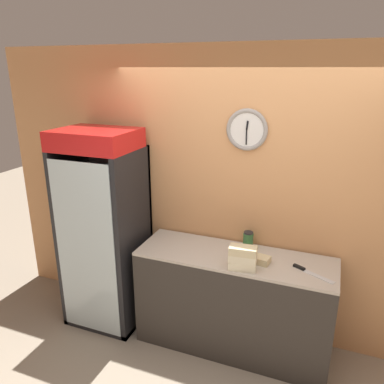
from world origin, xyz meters
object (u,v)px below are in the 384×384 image
(chefs_knife, at_px, (307,271))
(sandwich_stack_bottom, at_px, (242,265))
(sandwich_flat_left, at_px, (256,259))
(condiment_jar, at_px, (248,239))
(sandwich_stack_top, at_px, (243,251))
(beverage_cooler, at_px, (106,219))
(sandwich_stack_middle, at_px, (243,258))

(chefs_knife, bearing_deg, sandwich_stack_bottom, -164.12)
(sandwich_flat_left, xyz_separation_m, condiment_jar, (-0.13, 0.25, 0.04))
(sandwich_stack_top, bearing_deg, condiment_jar, 96.90)
(sandwich_stack_top, bearing_deg, beverage_cooler, 171.59)
(sandwich_stack_middle, height_order, chefs_knife, sandwich_stack_middle)
(beverage_cooler, height_order, sandwich_flat_left, beverage_cooler)
(sandwich_flat_left, bearing_deg, beverage_cooler, 178.12)
(sandwich_stack_middle, relative_size, sandwich_flat_left, 0.95)
(sandwich_stack_middle, distance_m, chefs_knife, 0.53)
(beverage_cooler, bearing_deg, sandwich_flat_left, -1.88)
(beverage_cooler, height_order, sandwich_stack_middle, beverage_cooler)
(sandwich_stack_middle, height_order, sandwich_flat_left, sandwich_stack_middle)
(sandwich_flat_left, bearing_deg, sandwich_stack_bottom, -116.51)
(sandwich_stack_top, relative_size, sandwich_flat_left, 0.95)
(beverage_cooler, height_order, chefs_knife, beverage_cooler)
(sandwich_flat_left, height_order, chefs_knife, sandwich_flat_left)
(sandwich_flat_left, relative_size, chefs_knife, 0.72)
(sandwich_stack_middle, distance_m, sandwich_flat_left, 0.19)
(sandwich_stack_bottom, bearing_deg, sandwich_flat_left, 63.49)
(sandwich_stack_bottom, distance_m, condiment_jar, 0.41)
(sandwich_stack_top, xyz_separation_m, condiment_jar, (-0.05, 0.41, -0.09))
(sandwich_stack_bottom, relative_size, sandwich_flat_left, 0.97)
(beverage_cooler, distance_m, sandwich_stack_bottom, 1.45)
(sandwich_stack_middle, bearing_deg, beverage_cooler, 171.59)
(chefs_knife, bearing_deg, sandwich_stack_top, -164.12)
(sandwich_stack_bottom, bearing_deg, beverage_cooler, 171.59)
(sandwich_stack_bottom, height_order, chefs_knife, sandwich_stack_bottom)
(sandwich_stack_middle, xyz_separation_m, sandwich_stack_top, (0.00, 0.00, 0.07))
(sandwich_stack_bottom, bearing_deg, sandwich_stack_middle, 0.00)
(sandwich_stack_bottom, xyz_separation_m, condiment_jar, (-0.05, 0.41, 0.04))
(sandwich_flat_left, bearing_deg, sandwich_stack_middle, -116.51)
(sandwich_stack_bottom, height_order, condiment_jar, condiment_jar)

